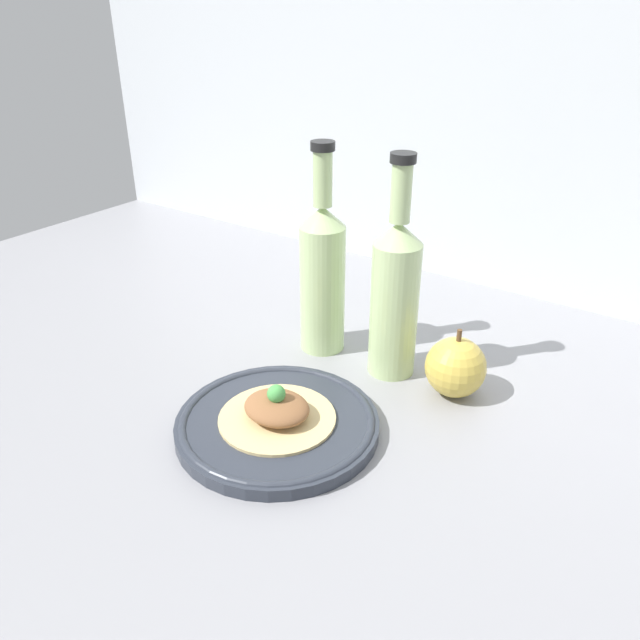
{
  "coord_description": "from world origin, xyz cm",
  "views": [
    {
      "loc": [
        40.28,
        -51.26,
        47.34
      ],
      "look_at": [
        0.09,
        6.48,
        10.73
      ],
      "focal_mm": 35.0,
      "sensor_mm": 36.0,
      "label": 1
    }
  ],
  "objects_px": {
    "plated_food": "(277,410)",
    "cider_bottle_left": "(323,274)",
    "plate": "(277,423)",
    "cider_bottle_right": "(395,293)",
    "apple": "(455,367)"
  },
  "relations": [
    {
      "from": "plate",
      "to": "cider_bottle_left",
      "type": "distance_m",
      "value": 0.24
    },
    {
      "from": "cider_bottle_left",
      "to": "cider_bottle_right",
      "type": "bearing_deg",
      "value": 0.0
    },
    {
      "from": "plate",
      "to": "plated_food",
      "type": "relative_size",
      "value": 1.74
    },
    {
      "from": "plate",
      "to": "cider_bottle_right",
      "type": "distance_m",
      "value": 0.23
    },
    {
      "from": "cider_bottle_right",
      "to": "apple",
      "type": "height_order",
      "value": "cider_bottle_right"
    },
    {
      "from": "cider_bottle_left",
      "to": "cider_bottle_right",
      "type": "height_order",
      "value": "same"
    },
    {
      "from": "plate",
      "to": "apple",
      "type": "relative_size",
      "value": 2.59
    },
    {
      "from": "plate",
      "to": "cider_bottle_left",
      "type": "bearing_deg",
      "value": 109.81
    },
    {
      "from": "plate",
      "to": "apple",
      "type": "height_order",
      "value": "apple"
    },
    {
      "from": "plate",
      "to": "cider_bottle_right",
      "type": "height_order",
      "value": "cider_bottle_right"
    },
    {
      "from": "plated_food",
      "to": "cider_bottle_right",
      "type": "relative_size",
      "value": 0.47
    },
    {
      "from": "plate",
      "to": "plated_food",
      "type": "xyz_separation_m",
      "value": [
        0.0,
        0.0,
        0.02
      ]
    },
    {
      "from": "plated_food",
      "to": "cider_bottle_left",
      "type": "distance_m",
      "value": 0.23
    },
    {
      "from": "apple",
      "to": "plate",
      "type": "bearing_deg",
      "value": -125.78
    },
    {
      "from": "cider_bottle_right",
      "to": "plate",
      "type": "bearing_deg",
      "value": -102.65
    }
  ]
}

